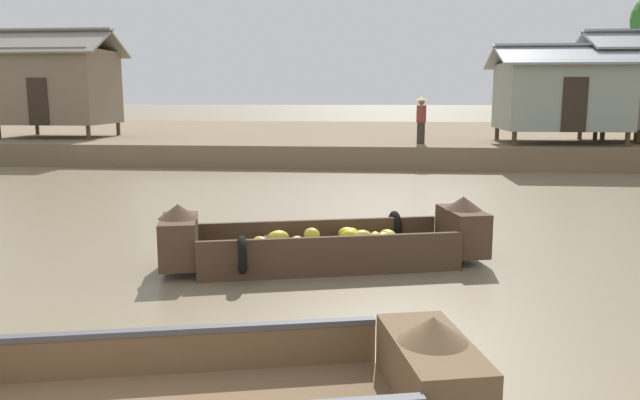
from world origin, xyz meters
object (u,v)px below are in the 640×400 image
(banana_boat, at_px, (327,243))
(stilt_house_left, at_px, (58,85))
(stilt_house_mid_left, at_px, (560,94))
(vendor_person, at_px, (421,117))

(banana_boat, xyz_separation_m, stilt_house_left, (-12.22, 15.38, 2.54))
(stilt_house_mid_left, bearing_deg, vendor_person, -169.84)
(stilt_house_left, distance_m, stilt_house_mid_left, 19.43)
(stilt_house_mid_left, distance_m, vendor_person, 5.09)
(banana_boat, xyz_separation_m, stilt_house_mid_left, (7.17, 14.19, 2.18))
(vendor_person, bearing_deg, banana_boat, -99.48)
(banana_boat, distance_m, stilt_house_left, 19.81)
(banana_boat, distance_m, stilt_house_mid_left, 16.05)
(banana_boat, bearing_deg, vendor_person, 80.52)
(stilt_house_mid_left, height_order, vendor_person, stilt_house_mid_left)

